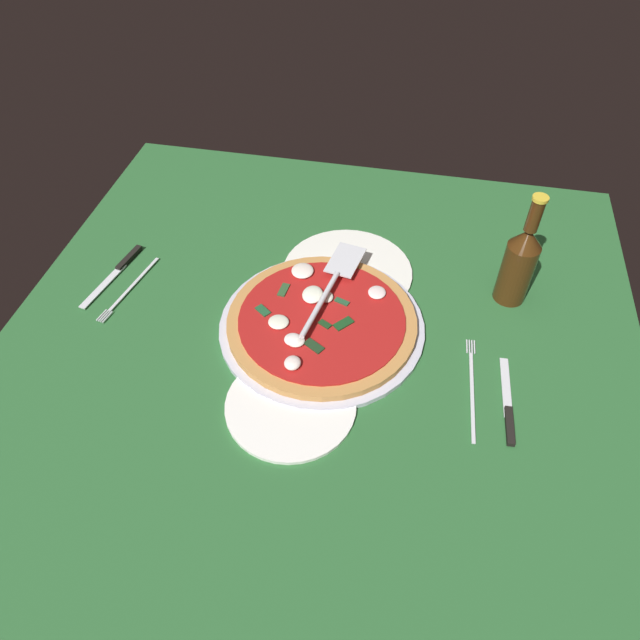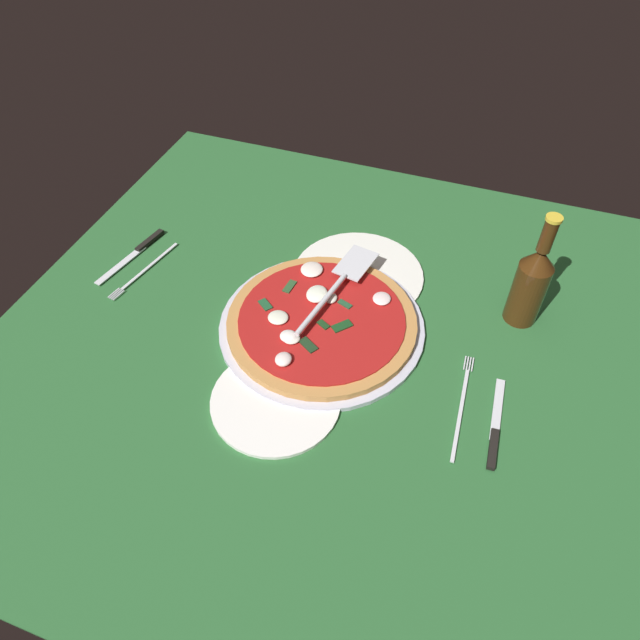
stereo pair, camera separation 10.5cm
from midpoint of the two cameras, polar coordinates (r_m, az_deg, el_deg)
The scene contains 10 objects.
ground_plane at distance 105.09cm, azimuth 2.50°, elevation -2.31°, with size 113.92×113.92×0.80cm, color #285E2E.
checker_pattern at distance 104.75cm, azimuth 2.51°, elevation -2.15°, with size 113.92×113.92×0.10cm.
pizza_pan at distance 106.13cm, azimuth 2.83°, elevation -0.76°, with size 37.19×37.19×1.28cm, color silver.
dinner_plate_left at distance 116.51cm, azimuth 6.32°, elevation 4.23°, with size 25.74×25.74×1.00cm, color white.
dinner_plate_right at distance 95.90cm, azimuth -1.20°, elevation -8.08°, with size 21.31×21.31×1.00cm, color white.
pizza at distance 105.09cm, azimuth 2.80°, elevation -0.16°, with size 34.24×34.24×2.96cm.
pizza_server at distance 108.49cm, azimuth 4.58°, elevation 3.42°, with size 26.39×8.00×1.00cm.
place_setting_near at distance 123.01cm, azimuth -14.77°, elevation 5.38°, with size 22.87×15.51×1.40cm.
place_setting_far at distance 98.83cm, azimuth 18.19°, elevation -9.42°, with size 21.37×13.29×1.40cm.
beer_bottle at distance 110.27cm, azimuth 22.48°, elevation 3.21°, with size 5.99×5.99×23.20cm.
Camera 2 is at (64.51, 23.84, 79.26)cm, focal length 32.80 mm.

